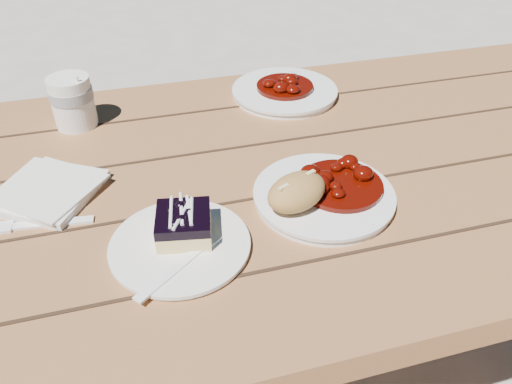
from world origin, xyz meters
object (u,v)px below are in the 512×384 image
object	(u,v)px
dessert_plate	(180,246)
second_plate	(285,92)
main_plate	(324,196)
picnic_table	(221,244)
blueberry_cake	(184,224)
coffee_cup	(73,102)
bread_roll	(297,192)

from	to	relation	value
dessert_plate	second_plate	size ratio (longest dim) A/B	0.87
main_plate	dessert_plate	bearing A→B (deg)	-168.16
picnic_table	blueberry_cake	bearing A→B (deg)	-117.68
picnic_table	coffee_cup	bearing A→B (deg)	132.86
coffee_cup	second_plate	distance (m)	0.45
bread_roll	dessert_plate	bearing A→B (deg)	-170.67
blueberry_cake	second_plate	size ratio (longest dim) A/B	0.39
main_plate	second_plate	distance (m)	0.38
dessert_plate	picnic_table	bearing A→B (deg)	61.74
second_plate	coffee_cup	bearing A→B (deg)	-178.30
bread_roll	coffee_cup	world-z (taller)	coffee_cup
dessert_plate	coffee_cup	xyz separation A→B (m)	(-0.15, 0.42, 0.05)
main_plate	blueberry_cake	size ratio (longest dim) A/B	2.49
bread_roll	blueberry_cake	bearing A→B (deg)	-174.93
blueberry_cake	coffee_cup	xyz separation A→B (m)	(-0.16, 0.40, 0.02)
blueberry_cake	second_plate	xyz separation A→B (m)	(0.29, 0.41, -0.02)
main_plate	second_plate	size ratio (longest dim) A/B	0.98
picnic_table	bread_roll	bearing A→B (deg)	-53.58
dessert_plate	blueberry_cake	size ratio (longest dim) A/B	2.20
picnic_table	main_plate	bearing A→B (deg)	-36.49
bread_roll	dessert_plate	world-z (taller)	bread_roll
picnic_table	main_plate	xyz separation A→B (m)	(0.15, -0.11, 0.17)
bread_roll	coffee_cup	bearing A→B (deg)	130.76
bread_roll	second_plate	world-z (taller)	bread_roll
picnic_table	main_plate	distance (m)	0.26
dessert_plate	second_plate	world-z (taller)	second_plate
blueberry_cake	second_plate	world-z (taller)	blueberry_cake
blueberry_cake	second_plate	distance (m)	0.51
main_plate	second_plate	xyz separation A→B (m)	(0.06, 0.38, 0.00)
bread_roll	second_plate	size ratio (longest dim) A/B	0.45
blueberry_cake	bread_roll	bearing A→B (deg)	15.36
coffee_cup	second_plate	xyz separation A→B (m)	(0.44, 0.01, -0.04)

